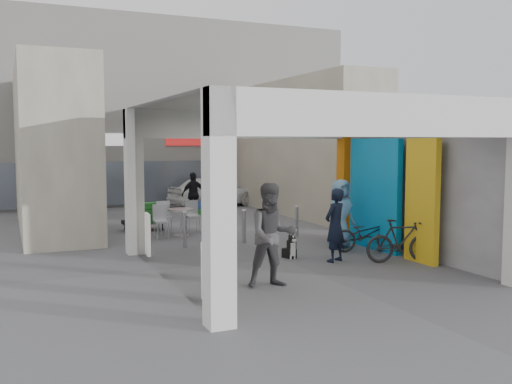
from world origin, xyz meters
name	(u,v)px	position (x,y,z in m)	size (l,w,h in m)	color
ground	(282,259)	(0.00, 0.00, 0.00)	(90.00, 90.00, 0.00)	#595A5F
arcade_canopy	(321,161)	(0.54, -0.82, 2.30)	(6.40, 6.45, 6.40)	silver
far_building	(145,113)	(0.00, 13.99, 3.99)	(18.00, 4.08, 8.00)	silver
plaza_bldg_left	(51,149)	(-4.50, 7.50, 2.50)	(2.00, 9.00, 5.00)	#BDB69C
plaza_bldg_right	(301,147)	(4.50, 7.50, 2.50)	(2.00, 9.00, 5.00)	#BDB69C
bollard_left	(185,230)	(-1.66, 2.31, 0.46)	(0.09, 0.09, 0.93)	gray
bollard_center	(244,226)	(0.00, 2.33, 0.44)	(0.09, 0.09, 0.89)	gray
bollard_right	(297,222)	(1.74, 2.58, 0.44)	(0.09, 0.09, 0.88)	gray
advert_board_near	(208,273)	(-2.75, -2.72, 0.51)	(0.13, 0.55, 1.00)	white
advert_board_far	(148,234)	(-2.75, 1.77, 0.51)	(0.15, 0.56, 1.00)	white
cafe_set	(174,223)	(-1.36, 4.40, 0.34)	(1.57, 1.27, 0.95)	#B3B2B8
produce_stand	(144,220)	(-2.01, 5.55, 0.33)	(1.26, 0.68, 0.83)	black
crate_stack	(193,209)	(0.35, 8.05, 0.28)	(0.52, 0.44, 0.56)	#175318
border_collie	(291,248)	(0.21, -0.03, 0.24)	(0.22, 0.43, 0.59)	black
man_with_dog	(335,225)	(0.97, -0.74, 0.84)	(0.61, 0.40, 1.67)	black
man_back_turned	(272,235)	(-1.29, -2.19, 0.98)	(0.95, 0.74, 1.95)	#403F42
man_elderly	(340,214)	(2.00, 0.69, 0.88)	(0.86, 0.56, 1.76)	#6192BC
man_crates	(194,194)	(0.40, 8.10, 0.81)	(0.94, 0.39, 1.61)	black
bicycle_front	(366,234)	(2.30, -0.03, 0.44)	(0.59, 1.68, 0.88)	black
bicycle_rear	(401,241)	(2.30, -1.42, 0.49)	(0.46, 1.64, 0.99)	black
white_van	(213,191)	(2.09, 10.79, 0.65)	(1.54, 3.84, 1.31)	white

